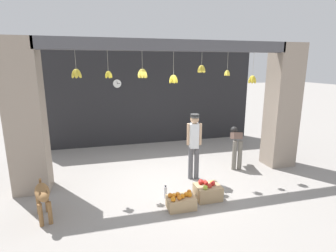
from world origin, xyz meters
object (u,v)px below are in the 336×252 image
(water_bottle, at_px, (165,192))
(fruit_crate_apples, at_px, (208,191))
(shopkeeper, at_px, (194,142))
(worker_stooping, at_px, (236,143))
(wall_clock, at_px, (117,84))
(dog, at_px, (43,195))
(fruit_crate_oranges, at_px, (181,202))

(water_bottle, bearing_deg, fruit_crate_apples, -17.44)
(shopkeeper, relative_size, worker_stooping, 1.56)
(fruit_crate_apples, height_order, wall_clock, wall_clock)
(shopkeeper, xyz_separation_m, worker_stooping, (1.33, 0.43, -0.25))
(dog, xyz_separation_m, fruit_crate_oranges, (2.40, -0.25, -0.33))
(fruit_crate_oranges, distance_m, water_bottle, 0.51)
(shopkeeper, xyz_separation_m, water_bottle, (-0.86, -0.72, -0.78))
(water_bottle, bearing_deg, shopkeeper, 39.97)
(shopkeeper, bearing_deg, water_bottle, 52.42)
(fruit_crate_oranges, height_order, wall_clock, wall_clock)
(fruit_crate_apples, bearing_deg, dog, 179.36)
(worker_stooping, height_order, wall_clock, wall_clock)
(water_bottle, height_order, wall_clock, wall_clock)
(dog, xyz_separation_m, shopkeeper, (3.09, 0.95, 0.44))
(water_bottle, bearing_deg, fruit_crate_oranges, -69.09)
(fruit_crate_apples, bearing_deg, worker_stooping, 45.50)
(worker_stooping, xyz_separation_m, fruit_crate_apples, (-1.38, -1.41, -0.50))
(dog, relative_size, shopkeeper, 0.54)
(water_bottle, bearing_deg, wall_clock, 99.16)
(fruit_crate_oranges, distance_m, wall_clock, 4.78)
(fruit_crate_apples, relative_size, wall_clock, 1.81)
(fruit_crate_apples, relative_size, water_bottle, 1.90)
(dog, distance_m, shopkeeper, 3.26)
(fruit_crate_oranges, relative_size, fruit_crate_apples, 1.04)
(dog, bearing_deg, shopkeeper, 91.47)
(water_bottle, distance_m, wall_clock, 4.34)
(dog, bearing_deg, worker_stooping, 91.71)
(dog, bearing_deg, fruit_crate_apples, 73.80)
(fruit_crate_oranges, bearing_deg, fruit_crate_apples, 19.10)
(shopkeeper, height_order, fruit_crate_apples, shopkeeper)
(worker_stooping, distance_m, water_bottle, 2.53)
(dog, distance_m, water_bottle, 2.26)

